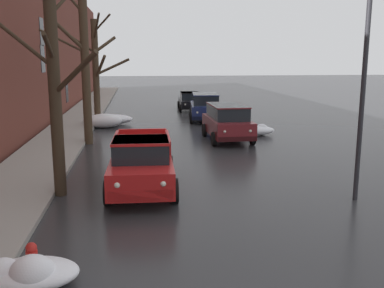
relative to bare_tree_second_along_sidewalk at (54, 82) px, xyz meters
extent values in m
cube|color=gray|center=(-1.53, 8.48, -3.36)|extent=(2.74, 80.00, 0.14)
cube|color=brown|center=(-3.40, 8.48, 1.58)|extent=(0.60, 80.00, 10.03)
cube|color=black|center=(-3.11, 22.36, -1.94)|extent=(0.08, 1.10, 1.60)
cube|color=black|center=(-3.11, 14.20, 2.22)|extent=(0.08, 1.10, 1.60)
cube|color=black|center=(-3.11, 13.99, 0.65)|extent=(0.08, 1.10, 1.60)
ellipsoid|color=white|center=(0.40, 13.20, -3.01)|extent=(2.13, 1.21, 0.85)
ellipsoid|color=white|center=(0.21, 13.16, -3.13)|extent=(0.73, 0.61, 0.61)
ellipsoid|color=white|center=(8.01, 15.62, -3.05)|extent=(2.35, 1.06, 0.76)
ellipsoid|color=white|center=(7.97, 15.73, -3.21)|extent=(0.52, 0.44, 0.44)
ellipsoid|color=white|center=(7.37, 15.50, -3.20)|extent=(0.54, 0.45, 0.45)
ellipsoid|color=white|center=(0.53, 14.50, -3.10)|extent=(3.14, 1.44, 0.65)
ellipsoid|color=white|center=(0.49, 14.61, -3.19)|extent=(0.59, 0.49, 0.49)
ellipsoid|color=white|center=(8.31, 9.47, -3.15)|extent=(2.89, 1.19, 0.55)
ellipsoid|color=white|center=(9.07, 9.51, -3.12)|extent=(0.74, 0.62, 0.62)
ellipsoid|color=white|center=(0.36, -5.56, -3.19)|extent=(1.77, 1.15, 0.48)
ellipsoid|color=white|center=(-0.10, -5.64, -3.13)|extent=(0.72, 0.60, 0.60)
ellipsoid|color=white|center=(0.45, -5.76, -3.09)|extent=(0.82, 0.69, 0.69)
cylinder|color=#382B1E|center=(0.00, 0.00, -0.14)|extent=(0.36, 0.36, 6.57)
cylinder|color=#382B1E|center=(-0.95, 0.36, 1.18)|extent=(2.00, 0.85, 1.59)
cylinder|color=#382B1E|center=(0.67, -0.54, 0.28)|extent=(1.50, 1.25, 1.31)
cylinder|color=#382B1E|center=(0.29, 0.62, 2.38)|extent=(0.71, 1.33, 1.06)
cylinder|color=#382B1E|center=(-0.15, 0.98, 0.05)|extent=(0.39, 2.01, 1.05)
cylinder|color=#382B1E|center=(0.03, -0.71, 1.00)|extent=(0.19, 1.48, 0.75)
cylinder|color=#423323|center=(0.00, 8.23, 0.29)|extent=(0.41, 0.41, 7.44)
cylinder|color=#423323|center=(-0.92, 7.79, 1.45)|extent=(1.92, 1.00, 1.07)
cylinder|color=#423323|center=(0.69, 8.59, 1.16)|extent=(1.53, 0.88, 1.16)
cylinder|color=#423323|center=(-0.57, 7.73, 1.66)|extent=(1.31, 1.21, 1.32)
cylinder|color=#423323|center=(0.00, 13.61, -0.25)|extent=(0.38, 0.38, 6.35)
cylinder|color=#423323|center=(-0.66, 13.51, 1.46)|extent=(1.41, 0.33, 1.03)
cylinder|color=#423323|center=(0.32, 13.01, 0.17)|extent=(0.84, 1.38, 1.42)
cylinder|color=#423323|center=(0.50, 13.01, 2.64)|extent=(1.12, 1.31, 0.98)
cylinder|color=#423323|center=(0.99, 13.52, 0.17)|extent=(2.06, 0.33, 1.04)
cylinder|color=#423323|center=(0.21, 12.80, 2.44)|extent=(0.57, 1.72, 1.40)
cube|color=red|center=(2.49, 0.34, -2.69)|extent=(2.00, 5.00, 0.76)
cube|color=black|center=(2.47, -0.35, -1.99)|extent=(1.68, 1.63, 0.64)
cube|color=red|center=(2.47, -0.35, -1.71)|extent=(1.72, 1.68, 0.08)
cube|color=red|center=(3.39, 1.30, -2.09)|extent=(0.17, 2.38, 0.44)
cube|color=red|center=(1.63, 1.35, -2.09)|extent=(0.17, 2.38, 0.44)
cube|color=red|center=(2.55, 2.76, -2.09)|extent=(1.76, 0.15, 0.44)
cube|color=#B7B7BC|center=(2.42, -2.07, -2.89)|extent=(1.77, 0.17, 0.32)
sphere|color=white|center=(3.02, -2.13, -2.57)|extent=(0.16, 0.16, 0.16)
sphere|color=white|center=(1.81, -2.10, -2.57)|extent=(0.16, 0.16, 0.16)
cylinder|color=black|center=(3.39, -1.17, -3.07)|extent=(0.24, 0.73, 0.72)
cylinder|color=black|center=(1.49, -1.12, -3.07)|extent=(0.24, 0.73, 0.72)
cylinder|color=black|center=(3.48, 1.80, -3.07)|extent=(0.24, 0.73, 0.72)
cylinder|color=black|center=(1.58, 1.85, -3.07)|extent=(0.24, 0.73, 0.72)
cube|color=maroon|center=(6.90, 8.26, -2.69)|extent=(1.94, 4.32, 0.80)
cube|color=black|center=(6.90, 8.30, -1.95)|extent=(1.66, 3.03, 0.68)
cube|color=maroon|center=(6.90, 8.30, -1.64)|extent=(1.70, 3.09, 0.06)
cube|color=black|center=(6.94, 6.16, -2.97)|extent=(1.83, 0.15, 0.22)
cube|color=black|center=(6.87, 10.35, -2.97)|extent=(1.83, 0.15, 0.22)
cylinder|color=black|center=(7.88, 6.94, -3.09)|extent=(0.19, 0.68, 0.68)
cylinder|color=black|center=(5.97, 6.91, -3.09)|extent=(0.19, 0.68, 0.68)
cylinder|color=black|center=(7.83, 9.60, -3.09)|extent=(0.19, 0.68, 0.68)
cylinder|color=black|center=(5.93, 9.57, -3.09)|extent=(0.19, 0.68, 0.68)
sphere|color=silver|center=(7.55, 6.14, -2.61)|extent=(0.14, 0.14, 0.14)
sphere|color=silver|center=(6.33, 6.12, -2.61)|extent=(0.14, 0.14, 0.14)
cube|color=navy|center=(6.88, 15.40, -2.69)|extent=(2.27, 4.43, 0.80)
cube|color=black|center=(6.88, 15.44, -1.95)|extent=(1.88, 3.13, 0.68)
cube|color=navy|center=(6.88, 15.44, -1.64)|extent=(1.93, 3.20, 0.06)
cube|color=black|center=(6.67, 13.32, -2.97)|extent=(1.82, 0.30, 0.22)
cube|color=black|center=(7.08, 17.47, -2.97)|extent=(1.82, 0.30, 0.22)
cylinder|color=black|center=(7.69, 13.99, -3.09)|extent=(0.25, 0.69, 0.68)
cylinder|color=black|center=(5.80, 14.17, -3.09)|extent=(0.25, 0.69, 0.68)
cylinder|color=black|center=(7.95, 16.62, -3.09)|extent=(0.25, 0.69, 0.68)
cylinder|color=black|center=(6.06, 16.81, -3.09)|extent=(0.25, 0.69, 0.68)
sphere|color=silver|center=(7.27, 13.23, -2.61)|extent=(0.14, 0.14, 0.14)
sphere|color=silver|center=(6.07, 13.35, -2.61)|extent=(0.14, 0.14, 0.14)
cube|color=black|center=(6.62, 21.56, -2.83)|extent=(1.86, 4.42, 0.60)
cube|color=black|center=(6.63, 21.77, -2.27)|extent=(1.54, 2.32, 0.52)
cube|color=black|center=(6.63, 21.77, -2.04)|extent=(1.57, 2.37, 0.06)
cube|color=black|center=(6.54, 19.43, -3.01)|extent=(1.65, 0.19, 0.22)
cube|color=black|center=(6.71, 23.68, -3.01)|extent=(1.65, 0.19, 0.22)
cylinder|color=black|center=(7.43, 20.17, -3.13)|extent=(0.20, 0.61, 0.60)
cylinder|color=black|center=(5.71, 20.24, -3.13)|extent=(0.20, 0.61, 0.60)
cylinder|color=black|center=(7.54, 22.87, -3.13)|extent=(0.20, 0.61, 0.60)
cylinder|color=black|center=(5.82, 22.94, -3.13)|extent=(0.20, 0.61, 0.60)
sphere|color=silver|center=(7.08, 19.38, -2.75)|extent=(0.14, 0.14, 0.14)
sphere|color=silver|center=(5.99, 19.42, -2.75)|extent=(0.14, 0.14, 0.14)
cylinder|color=#B21E19|center=(0.33, -5.23, -3.16)|extent=(0.22, 0.22, 0.55)
sphere|color=#B21E19|center=(0.33, -5.23, -2.83)|extent=(0.21, 0.21, 0.21)
cylinder|color=#B21E19|center=(0.17, -5.23, -3.13)|extent=(0.10, 0.09, 0.09)
cylinder|color=#B21E19|center=(0.49, -5.23, -3.13)|extent=(0.10, 0.09, 0.09)
cylinder|color=#28282D|center=(8.73, -1.57, -0.49)|extent=(0.14, 0.14, 5.88)
camera|label=1|loc=(2.38, -13.29, 0.70)|focal=40.98mm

